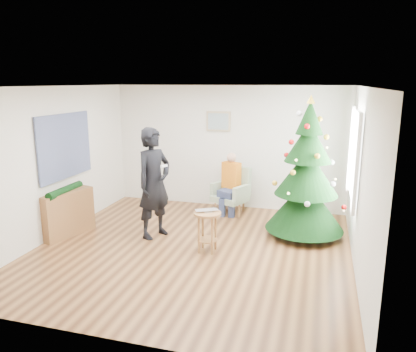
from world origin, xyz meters
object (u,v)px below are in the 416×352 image
(armchair, at_px, (232,196))
(console, at_px, (67,213))
(christmas_tree, at_px, (307,175))
(stool, at_px, (207,231))
(standing_man, at_px, (154,183))

(armchair, xyz_separation_m, console, (-2.53, -2.05, 0.05))
(christmas_tree, relative_size, stool, 3.74)
(christmas_tree, xyz_separation_m, stool, (-1.46, -1.13, -0.77))
(christmas_tree, bearing_deg, standing_man, -163.91)
(standing_man, bearing_deg, stool, -85.96)
(christmas_tree, distance_m, stool, 2.00)
(stool, distance_m, armchair, 2.06)
(console, bearing_deg, standing_man, 30.56)
(stool, bearing_deg, standing_man, 159.68)
(stool, xyz_separation_m, console, (-2.59, 0.01, 0.06))
(christmas_tree, xyz_separation_m, armchair, (-1.52, 0.94, -0.76))
(stool, xyz_separation_m, standing_man, (-1.07, 0.40, 0.63))
(christmas_tree, distance_m, standing_man, 2.64)
(armchair, distance_m, standing_man, 2.04)
(armchair, xyz_separation_m, standing_man, (-1.01, -1.66, 0.62))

